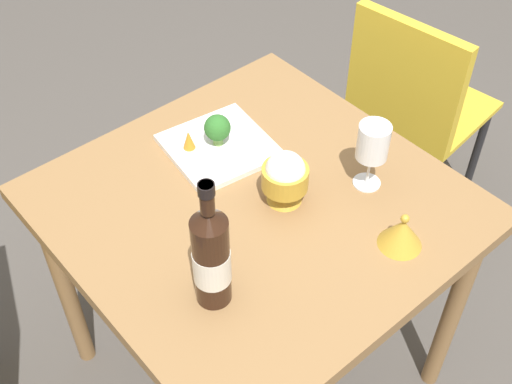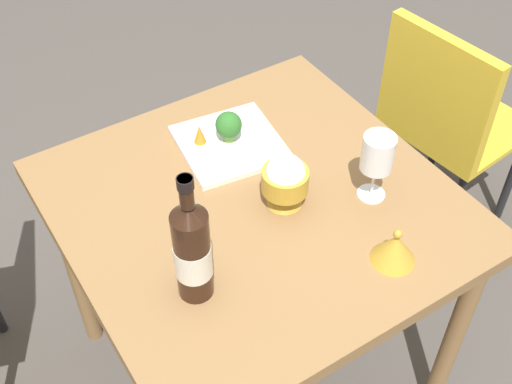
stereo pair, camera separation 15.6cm
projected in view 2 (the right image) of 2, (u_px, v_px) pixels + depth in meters
The scene contains 10 objects.
ground_plane at pixel (256, 365), 2.12m from camera, with size 8.00×8.00×0.00m, color #4C4742.
dining_table at pixel (256, 226), 1.65m from camera, with size 0.89×0.89×0.75m.
chair_by_wall at pixel (444, 115), 2.17m from camera, with size 0.44×0.44×0.85m.
wine_bottle at pixel (192, 251), 1.31m from camera, with size 0.08×0.08×0.33m.
wine_glass at pixel (378, 155), 1.51m from camera, with size 0.08×0.08×0.18m.
rice_bowl at pixel (285, 180), 1.53m from camera, with size 0.11×0.11×0.14m.
rice_bowl_lid at pixel (395, 248), 1.43m from camera, with size 0.10×0.10×0.09m.
serving_plate at pixel (230, 144), 1.72m from camera, with size 0.28×0.28×0.02m.
broccoli_floret at pixel (229, 125), 1.68m from camera, with size 0.07×0.07×0.09m.
carrot_garnish_left at pixel (200, 134), 1.69m from camera, with size 0.03×0.03×0.05m.
Camera 2 is at (-0.59, -0.93, 1.89)m, focal length 46.73 mm.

